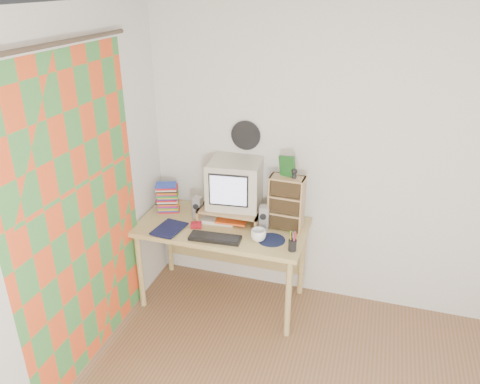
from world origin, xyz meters
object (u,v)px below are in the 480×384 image
Objects in this scene: desk at (225,235)px; mug at (258,235)px; crt_monitor at (234,184)px; diary at (159,225)px; keyboard at (215,238)px; cd_rack at (286,203)px; dvd_stack at (167,198)px.

mug reaches higher than desk.
diary is at bearing -153.85° from crt_monitor.
crt_monitor is 3.43× the size of mug.
crt_monitor is 1.65× the size of diary.
mug is 0.84m from diary.
crt_monitor is 0.50m from mug.
cd_rack is (0.49, 0.34, 0.21)m from keyboard.
crt_monitor is 1.02× the size of keyboard.
mug is (0.89, -0.27, -0.08)m from dvd_stack.
keyboard is 3.37× the size of mug.
keyboard is 0.68m from dvd_stack.
keyboard is at bearing 2.42° from diary.
desk is at bearing -24.89° from dvd_stack.
cd_rack is 3.78× the size of mug.
diary is at bearing 171.07° from keyboard.
dvd_stack reaches higher than mug.
diary is at bearing -160.93° from cd_rack.
mug is at bearing -31.30° from desk.
desk is at bearing 148.70° from mug.
cd_rack is at bearing 4.32° from desk.
desk is 0.45m from mug.
desk is at bearing 91.23° from keyboard.
dvd_stack is (-0.57, 0.35, 0.11)m from keyboard.
desk is 11.60× the size of mug.
diary is at bearing -177.18° from mug.
desk is at bearing -132.59° from crt_monitor.
dvd_stack is 0.56× the size of cd_rack.
crt_monitor reaches higher than desk.
cd_rack is at bearing -20.23° from dvd_stack.
desk is 5.60× the size of diary.
desk is 0.34m from keyboard.
desk is 0.57m from diary.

